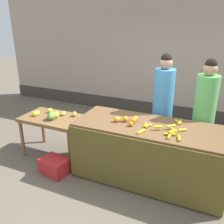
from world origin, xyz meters
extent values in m
plane|color=#665B4C|center=(0.00, 0.00, 0.00)|extent=(24.00, 24.00, 0.00)
cube|color=tan|center=(0.00, 2.74, 1.72)|extent=(9.60, 0.20, 3.45)
cube|color=#3F3833|center=(0.00, 2.63, 0.18)|extent=(9.60, 0.04, 0.36)
cube|color=brown|center=(0.34, 0.00, 0.46)|extent=(2.26, 0.89, 0.92)
cube|color=brown|center=(0.34, -0.46, 0.46)|extent=(2.26, 0.03, 0.86)
cube|color=brown|center=(-1.44, 0.00, 0.72)|extent=(1.13, 0.68, 0.06)
cylinder|color=brown|center=(-1.95, -0.29, 0.35)|extent=(0.06, 0.06, 0.69)
cylinder|color=brown|center=(-0.93, -0.29, 0.35)|extent=(0.06, 0.06, 0.69)
cylinder|color=brown|center=(-1.95, 0.29, 0.35)|extent=(0.06, 0.06, 0.69)
cylinder|color=brown|center=(-0.93, 0.29, 0.35)|extent=(0.06, 0.06, 0.69)
cylinder|color=yellow|center=(0.80, -0.01, 0.94)|extent=(0.12, 0.10, 0.04)
cylinder|color=yellow|center=(0.29, -0.29, 0.94)|extent=(0.09, 0.15, 0.04)
cylinder|color=gold|center=(0.67, -0.21, 0.94)|extent=(0.15, 0.07, 0.04)
cylinder|color=gold|center=(0.80, -0.28, 0.94)|extent=(0.06, 0.15, 0.04)
cylinder|color=yellow|center=(0.29, -0.07, 0.94)|extent=(0.09, 0.15, 0.04)
cylinder|color=gold|center=(0.67, -0.28, 0.94)|extent=(0.04, 0.15, 0.04)
cylinder|color=gold|center=(0.73, 0.25, 0.94)|extent=(0.05, 0.16, 0.04)
cylinder|color=gold|center=(0.31, -0.06, 0.94)|extent=(0.12, 0.12, 0.04)
cylinder|color=gold|center=(0.71, 0.25, 0.94)|extent=(0.13, 0.11, 0.04)
cylinder|color=gold|center=(0.71, -0.13, 0.97)|extent=(0.12, 0.11, 0.04)
cylinder|color=gold|center=(0.64, -0.01, 0.97)|extent=(0.12, 0.12, 0.04)
cylinder|color=yellow|center=(0.70, -0.18, 0.97)|extent=(0.09, 0.14, 0.04)
cylinder|color=yellow|center=(0.48, -0.12, 0.97)|extent=(0.12, 0.09, 0.04)
sphere|color=orange|center=(0.08, -0.02, 0.96)|extent=(0.09, 0.09, 0.09)
sphere|color=orange|center=(0.08, 0.06, 0.96)|extent=(0.08, 0.08, 0.08)
sphere|color=orange|center=(0.09, -0.15, 0.96)|extent=(0.07, 0.07, 0.07)
sphere|color=orange|center=(-0.15, -0.06, 0.96)|extent=(0.08, 0.08, 0.08)
sphere|color=orange|center=(-0.05, -0.02, 0.96)|extent=(0.09, 0.09, 0.09)
sphere|color=orange|center=(-0.17, -0.09, 0.96)|extent=(0.08, 0.08, 0.08)
ellipsoid|color=gold|center=(-1.10, 0.19, 0.80)|extent=(0.12, 0.13, 0.09)
ellipsoid|color=#D6D644|center=(-1.38, 0.00, 0.80)|extent=(0.13, 0.10, 0.09)
ellipsoid|color=yellow|center=(-1.62, 0.15, 0.80)|extent=(0.11, 0.12, 0.09)
ellipsoid|color=yellow|center=(-1.31, 0.14, 0.79)|extent=(0.10, 0.12, 0.08)
ellipsoid|color=yellow|center=(-1.76, -0.09, 0.80)|extent=(0.13, 0.12, 0.09)
ellipsoid|color=#D2DA34|center=(-1.77, -0.01, 0.79)|extent=(0.08, 0.12, 0.07)
ellipsoid|color=yellow|center=(-1.43, 0.10, 0.79)|extent=(0.12, 0.09, 0.08)
ellipsoid|color=olive|center=(-1.39, -0.09, 0.82)|extent=(0.19, 0.25, 0.14)
cylinder|color=#33333D|center=(0.36, 0.69, 0.37)|extent=(0.29, 0.29, 0.74)
cylinder|color=#3F8CCC|center=(0.36, 0.69, 1.19)|extent=(0.34, 0.34, 0.90)
sphere|color=tan|center=(0.36, 0.69, 1.73)|extent=(0.21, 0.21, 0.21)
sphere|color=black|center=(0.36, 0.69, 1.80)|extent=(0.18, 0.18, 0.18)
cylinder|color=#33333D|center=(1.03, 0.65, 0.36)|extent=(0.29, 0.29, 0.72)
cylinder|color=#59B259|center=(1.03, 0.65, 1.16)|extent=(0.34, 0.34, 0.88)
sphere|color=tan|center=(1.03, 0.65, 1.70)|extent=(0.21, 0.21, 0.21)
sphere|color=black|center=(1.03, 0.65, 1.77)|extent=(0.18, 0.18, 0.18)
cube|color=red|center=(-1.09, -0.51, 0.13)|extent=(0.49, 0.39, 0.26)
ellipsoid|color=maroon|center=(-0.63, 0.69, 0.24)|extent=(0.47, 0.46, 0.48)
camera|label=1|loc=(1.15, -3.22, 2.40)|focal=38.74mm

